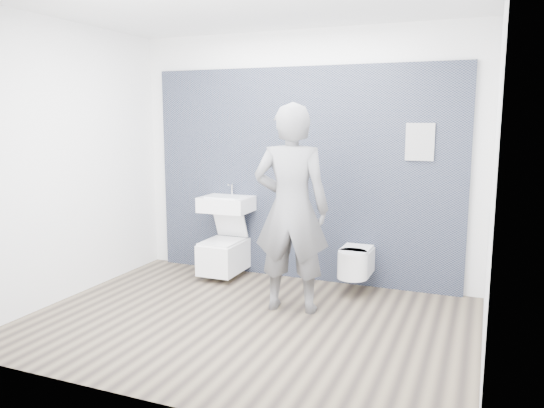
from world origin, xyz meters
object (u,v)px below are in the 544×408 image
at_px(visitor, 291,209).
at_px(toilet_rounded, 355,262).
at_px(toilet_square, 224,254).
at_px(washbasin, 226,204).

bearing_deg(visitor, toilet_rounded, -131.65).
relative_size(toilet_square, visitor, 0.39).
height_order(washbasin, toilet_square, washbasin).
bearing_deg(visitor, toilet_square, -41.47).
xyz_separation_m(toilet_square, toilet_rounded, (1.54, 0.03, 0.06)).
xyz_separation_m(toilet_rounded, visitor, (-0.46, -0.72, 0.66)).
xyz_separation_m(washbasin, toilet_rounded, (1.54, -0.06, -0.52)).
height_order(toilet_rounded, visitor, visitor).
bearing_deg(visitor, washbasin, -44.46).
distance_m(washbasin, toilet_rounded, 1.63).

